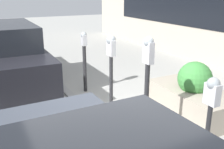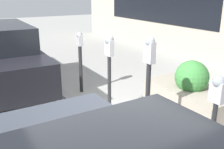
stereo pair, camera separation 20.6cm
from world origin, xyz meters
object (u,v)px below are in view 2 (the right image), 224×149
Objects in this scene: parking_meter_fourth at (80,56)px; parking_meter_middle at (109,57)px; parking_meter_second at (149,73)px; parking_meter_nearest at (215,109)px; planter_box at (190,94)px.

parking_meter_middle is at bearing -177.94° from parking_meter_fourth.
parking_meter_second reaches higher than parking_meter_fourth.
planter_box is at bearing -40.67° from parking_meter_nearest.
parking_meter_middle is 0.85× the size of planter_box.
parking_meter_fourth is at bearing 0.85° from parking_meter_second.
parking_meter_fourth is 0.79× the size of planter_box.
parking_meter_middle reaches higher than parking_meter_nearest.
parking_meter_middle is at bearing -0.74° from parking_meter_nearest.
parking_meter_nearest is at bearing 178.97° from parking_meter_second.
parking_meter_second is at bearing 179.57° from parking_meter_middle.
parking_meter_middle is (2.29, -0.03, 0.06)m from parking_meter_nearest.
parking_meter_nearest is 2.29m from parking_meter_middle.
parking_meter_nearest is 0.80× the size of planter_box.
parking_meter_nearest is 1.16m from parking_meter_second.
parking_meter_second is (1.16, -0.02, 0.08)m from parking_meter_nearest.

